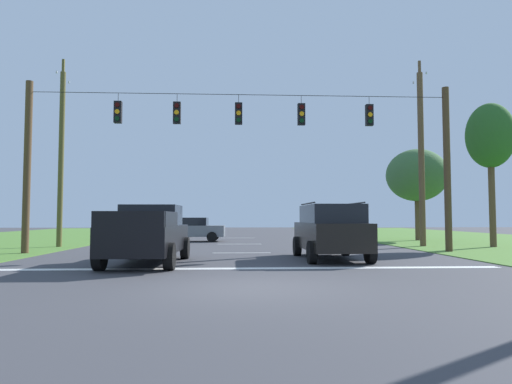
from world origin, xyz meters
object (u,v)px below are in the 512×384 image
Objects in this scene: suv_black at (330,230)px; tree_roadside_far_right at (490,137)px; utility_pole_near_left at (61,155)px; tree_roadside_left at (417,175)px; overhead_signal_span at (242,155)px; pickup_truck at (148,234)px; utility_pole_mid_right at (421,156)px; distant_car_crossing_white at (163,227)px; distant_car_oncoming at (191,229)px.

tree_roadside_far_right is at bearing 32.21° from suv_black.
utility_pole_near_left is 1.62× the size of tree_roadside_left.
overhead_signal_span is 6.35m from pickup_truck.
utility_pole_mid_right is at bearing 32.61° from pickup_truck.
tree_roadside_far_right reaches higher than distant_car_crossing_white.
utility_pole_mid_right is at bearing -1.26° from utility_pole_near_left.
distant_car_crossing_white is at bearing 73.55° from utility_pole_near_left.
utility_pole_mid_right is (12.66, -5.81, 4.00)m from distant_car_oncoming.
distant_car_oncoming is 15.31m from tree_roadside_left.
utility_pole_near_left reaches higher than distant_car_crossing_white.
distant_car_oncoming is at bearing 155.37° from utility_pole_mid_right.
suv_black reaches higher than distant_car_oncoming.
pickup_truck is at bearing -155.52° from tree_roadside_far_right.
pickup_truck is 1.25× the size of distant_car_oncoming.
tree_roadside_left reaches higher than distant_car_oncoming.
utility_pole_mid_right reaches higher than utility_pole_near_left.
pickup_truck is 11.21m from utility_pole_near_left.
distant_car_oncoming is at bearing 89.49° from pickup_truck.
tree_roadside_left is (2.23, 6.01, -0.47)m from utility_pole_mid_right.
tree_roadside_left is (-1.06, 6.87, -1.36)m from tree_roadside_far_right.
tree_roadside_left reaches higher than distant_car_crossing_white.
overhead_signal_span is 3.42× the size of pickup_truck.
utility_pole_near_left is (-6.11, 8.60, 3.80)m from pickup_truck.
overhead_signal_span is at bearing -167.24° from tree_roadside_far_right.
pickup_truck reaches higher than distant_car_oncoming.
suv_black is 10.20m from utility_pole_mid_right.
utility_pole_mid_right is at bearing -110.36° from tree_roadside_left.
pickup_truck is 1.13× the size of suv_black.
suv_black is at bearing -123.68° from tree_roadside_left.
utility_pole_near_left is at bearing -106.45° from distant_car_crossing_white.
pickup_truck is 0.73× the size of tree_roadside_far_right.
overhead_signal_span is 4.27× the size of distant_car_crossing_white.
overhead_signal_span is 1.87× the size of utility_pole_mid_right.
utility_pole_mid_right is 1.63× the size of tree_roadside_left.
overhead_signal_span is 13.30m from tree_roadside_far_right.
distant_car_oncoming is 9.15m from utility_pole_near_left.
suv_black is (3.17, -3.21, -3.19)m from overhead_signal_span.
utility_pole_mid_right reaches higher than distant_car_oncoming.
tree_roadside_far_right is at bearing -22.67° from distant_car_oncoming.
distant_car_oncoming is (2.72, -6.50, 0.00)m from distant_car_crossing_white.
overhead_signal_span is at bearing -24.26° from utility_pole_near_left.
suv_black is 0.48× the size of utility_pole_mid_right.
tree_roadside_left is (14.90, 0.20, 3.53)m from distant_car_oncoming.
distant_car_oncoming is 0.44× the size of utility_pole_near_left.
tree_roadside_far_right is at bearing 12.76° from overhead_signal_span.
pickup_truck is at bearing -169.35° from suv_black.
utility_pole_mid_right is (9.60, 3.78, 0.54)m from overhead_signal_span.
tree_roadside_left is at bearing 69.64° from utility_pole_mid_right.
utility_pole_near_left reaches higher than tree_roadside_left.
utility_pole_mid_right reaches higher than distant_car_crossing_white.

